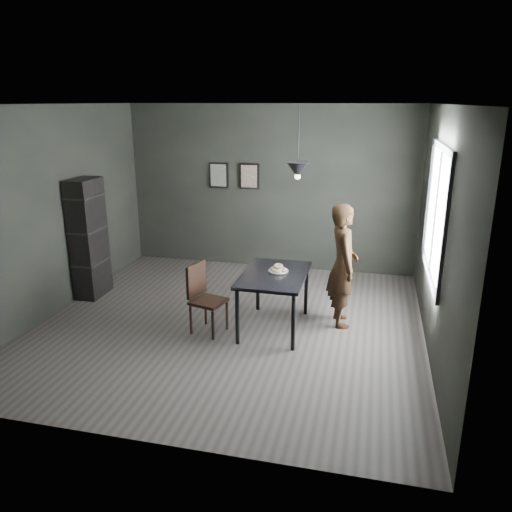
% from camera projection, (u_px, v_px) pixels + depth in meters
% --- Properties ---
extents(ground, '(5.00, 5.00, 0.00)m').
position_uv_depth(ground, '(230.00, 323.00, 6.65)').
color(ground, '#332F2C').
rests_on(ground, ground).
extents(back_wall, '(5.00, 0.10, 2.80)m').
position_uv_depth(back_wall, '(269.00, 188.00, 8.56)').
color(back_wall, black).
rests_on(back_wall, ground).
extents(ceiling, '(5.00, 5.00, 0.02)m').
position_uv_depth(ceiling, '(226.00, 104.00, 5.82)').
color(ceiling, silver).
rests_on(ceiling, ground).
extents(window_assembly, '(0.04, 1.96, 1.56)m').
position_uv_depth(window_assembly, '(436.00, 212.00, 5.81)').
color(window_assembly, white).
rests_on(window_assembly, ground).
extents(cafe_table, '(0.80, 1.20, 0.75)m').
position_uv_depth(cafe_table, '(274.00, 279.00, 6.32)').
color(cafe_table, black).
rests_on(cafe_table, ground).
extents(white_plate, '(0.23, 0.23, 0.01)m').
position_uv_depth(white_plate, '(278.00, 271.00, 6.36)').
color(white_plate, white).
rests_on(white_plate, cafe_table).
extents(donut_pile, '(0.22, 0.22, 0.09)m').
position_uv_depth(donut_pile, '(278.00, 269.00, 6.35)').
color(donut_pile, beige).
rests_on(donut_pile, white_plate).
extents(woman, '(0.52, 0.67, 1.62)m').
position_uv_depth(woman, '(343.00, 265.00, 6.42)').
color(woman, black).
rests_on(woman, ground).
extents(wood_chair, '(0.47, 0.47, 0.89)m').
position_uv_depth(wood_chair, '(203.00, 293.00, 6.30)').
color(wood_chair, black).
rests_on(wood_chair, ground).
extents(shelf_unit, '(0.35, 0.60, 1.77)m').
position_uv_depth(shelf_unit, '(89.00, 238.00, 7.39)').
color(shelf_unit, black).
rests_on(shelf_unit, ground).
extents(pendant_lamp, '(0.28, 0.28, 0.86)m').
position_uv_depth(pendant_lamp, '(298.00, 170.00, 5.95)').
color(pendant_lamp, black).
rests_on(pendant_lamp, ground).
extents(framed_print_left, '(0.34, 0.04, 0.44)m').
position_uv_depth(framed_print_left, '(219.00, 175.00, 8.67)').
color(framed_print_left, black).
rests_on(framed_print_left, ground).
extents(framed_print_right, '(0.34, 0.04, 0.44)m').
position_uv_depth(framed_print_right, '(249.00, 176.00, 8.55)').
color(framed_print_right, black).
rests_on(framed_print_right, ground).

